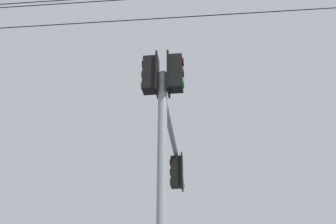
% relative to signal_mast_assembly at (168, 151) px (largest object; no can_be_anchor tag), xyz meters
% --- Properties ---
extents(signal_mast_assembly, '(1.62, 6.31, 6.89)m').
position_rel_signal_mast_assembly_xyz_m(signal_mast_assembly, '(0.00, 0.00, 0.00)').
color(signal_mast_assembly, gray).
rests_on(signal_mast_assembly, ground).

